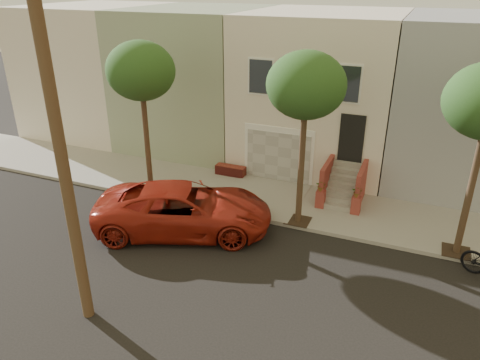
% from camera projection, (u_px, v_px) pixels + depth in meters
% --- Properties ---
extents(ground, '(90.00, 90.00, 0.00)m').
position_uv_depth(ground, '(233.00, 275.00, 14.26)').
color(ground, black).
rests_on(ground, ground).
extents(sidewalk, '(40.00, 3.70, 0.15)m').
position_uv_depth(sidewalk, '(284.00, 202.00, 18.73)').
color(sidewalk, gray).
rests_on(sidewalk, ground).
extents(house_row, '(33.10, 11.70, 7.00)m').
position_uv_depth(house_row, '(323.00, 87.00, 22.17)').
color(house_row, beige).
rests_on(house_row, sidewalk).
extents(tree_left, '(2.70, 2.57, 6.30)m').
position_uv_depth(tree_left, '(141.00, 72.00, 17.30)').
color(tree_left, '#2D2116').
rests_on(tree_left, sidewalk).
extents(tree_mid, '(2.70, 2.57, 6.30)m').
position_uv_depth(tree_mid, '(306.00, 86.00, 15.02)').
color(tree_mid, '#2D2116').
rests_on(tree_mid, sidewalk).
extents(pickup_truck, '(6.98, 5.00, 1.76)m').
position_uv_depth(pickup_truck, '(184.00, 209.00, 16.44)').
color(pickup_truck, maroon).
rests_on(pickup_truck, ground).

